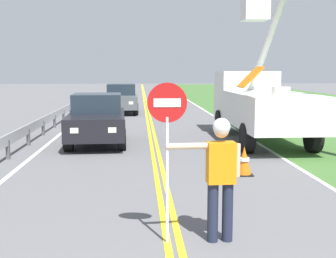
% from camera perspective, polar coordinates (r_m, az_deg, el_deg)
% --- Properties ---
extents(centerline_yellow_left, '(0.11, 110.00, 0.01)m').
position_cam_1_polar(centerline_yellow_left, '(22.66, -2.77, 1.38)').
color(centerline_yellow_left, yellow).
rests_on(centerline_yellow_left, ground).
extents(centerline_yellow_right, '(0.11, 110.00, 0.01)m').
position_cam_1_polar(centerline_yellow_right, '(22.66, -2.32, 1.39)').
color(centerline_yellow_right, yellow).
rests_on(centerline_yellow_right, ground).
extents(edge_line_right, '(0.12, 110.00, 0.01)m').
position_cam_1_polar(edge_line_right, '(23.02, 6.45, 1.44)').
color(edge_line_right, silver).
rests_on(edge_line_right, ground).
extents(edge_line_left, '(0.12, 110.00, 0.01)m').
position_cam_1_polar(edge_line_left, '(22.87, -11.60, 1.29)').
color(edge_line_left, silver).
rests_on(edge_line_left, ground).
extents(flagger_worker, '(1.09, 0.26, 1.83)m').
position_cam_1_polar(flagger_worker, '(6.35, 6.84, -5.58)').
color(flagger_worker, '#1E2338').
rests_on(flagger_worker, ground).
extents(stop_sign_paddle, '(0.56, 0.04, 2.33)m').
position_cam_1_polar(stop_sign_paddle, '(6.10, -0.11, 0.26)').
color(stop_sign_paddle, silver).
rests_on(stop_sign_paddle, ground).
extents(utility_bucket_truck, '(2.67, 6.81, 5.12)m').
position_cam_1_polar(utility_bucket_truck, '(16.00, 11.76, 3.62)').
color(utility_bucket_truck, white).
rests_on(utility_bucket_truck, ground).
extents(oncoming_sedan_nearest, '(2.05, 4.17, 1.70)m').
position_cam_1_polar(oncoming_sedan_nearest, '(15.01, -9.27, 1.24)').
color(oncoming_sedan_nearest, black).
rests_on(oncoming_sedan_nearest, ground).
extents(oncoming_sedan_second, '(2.00, 4.15, 1.70)m').
position_cam_1_polar(oncoming_sedan_second, '(25.64, -6.15, 3.94)').
color(oncoming_sedan_second, '#4C5156').
rests_on(oncoming_sedan_second, ground).
extents(traffic_cone_lead, '(0.40, 0.40, 0.70)m').
position_cam_1_polar(traffic_cone_lead, '(10.59, 9.95, -4.20)').
color(traffic_cone_lead, orange).
rests_on(traffic_cone_lead, ground).
extents(guardrail_left_shoulder, '(0.10, 32.00, 0.71)m').
position_cam_1_polar(guardrail_left_shoulder, '(18.56, -15.33, 1.31)').
color(guardrail_left_shoulder, '#9EA0A3').
rests_on(guardrail_left_shoulder, ground).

